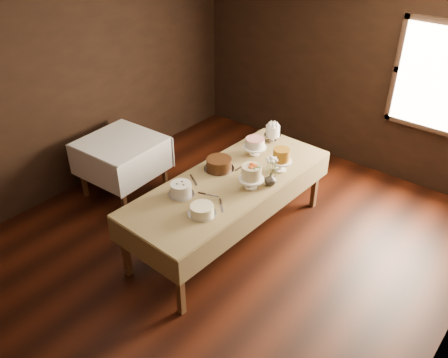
# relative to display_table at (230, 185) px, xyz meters

# --- Properties ---
(floor) EXTENTS (5.00, 6.00, 0.01)m
(floor) POSITION_rel_display_table_xyz_m (0.05, -0.37, -0.76)
(floor) COLOR black
(floor) RESTS_ON ground
(ceiling) EXTENTS (5.00, 6.00, 0.01)m
(ceiling) POSITION_rel_display_table_xyz_m (0.05, -0.37, 2.04)
(ceiling) COLOR beige
(ceiling) RESTS_ON wall_back
(wall_back) EXTENTS (5.00, 0.02, 2.80)m
(wall_back) POSITION_rel_display_table_xyz_m (0.05, 2.63, 0.64)
(wall_back) COLOR black
(wall_back) RESTS_ON ground
(wall_left) EXTENTS (0.02, 6.00, 2.80)m
(wall_left) POSITION_rel_display_table_xyz_m (-2.45, -0.37, 0.64)
(wall_left) COLOR black
(wall_left) RESTS_ON ground
(window) EXTENTS (1.10, 0.05, 1.30)m
(window) POSITION_rel_display_table_xyz_m (1.35, 2.57, 0.84)
(window) COLOR #FFEABF
(window) RESTS_ON wall_back
(display_table) EXTENTS (1.13, 2.69, 0.82)m
(display_table) POSITION_rel_display_table_xyz_m (0.00, 0.00, 0.00)
(display_table) COLOR #4B2F1C
(display_table) RESTS_ON ground
(side_table) EXTENTS (1.01, 1.01, 0.82)m
(side_table) POSITION_rel_display_table_xyz_m (-1.74, -0.15, -0.05)
(side_table) COLOR #4B2F1C
(side_table) RESTS_ON ground
(cake_meringue) EXTENTS (0.23, 0.23, 0.23)m
(cake_meringue) POSITION_rel_display_table_xyz_m (-0.16, 1.10, 0.17)
(cake_meringue) COLOR silver
(cake_meringue) RESTS_ON display_table
(cake_lattice) EXTENTS (0.30, 0.30, 0.22)m
(cake_lattice) POSITION_rel_display_table_xyz_m (-0.14, 0.67, 0.16)
(cake_lattice) COLOR white
(cake_lattice) RESTS_ON display_table
(cake_caramel) EXTENTS (0.27, 0.27, 0.30)m
(cake_caramel) POSITION_rel_display_table_xyz_m (0.32, 0.55, 0.19)
(cake_caramel) COLOR white
(cake_caramel) RESTS_ON display_table
(cake_chocolate) EXTENTS (0.42, 0.42, 0.14)m
(cake_chocolate) POSITION_rel_display_table_xyz_m (-0.25, 0.12, 0.13)
(cake_chocolate) COLOR silver
(cake_chocolate) RESTS_ON display_table
(cake_flowers) EXTENTS (0.28, 0.28, 0.29)m
(cake_flowers) POSITION_rel_display_table_xyz_m (0.27, 0.04, 0.19)
(cake_flowers) COLOR white
(cake_flowers) RESTS_ON display_table
(cake_swirl) EXTENTS (0.29, 0.29, 0.15)m
(cake_swirl) POSITION_rel_display_table_xyz_m (-0.23, -0.56, 0.13)
(cake_swirl) COLOR silver
(cake_swirl) RESTS_ON display_table
(cake_cream) EXTENTS (0.34, 0.34, 0.11)m
(cake_cream) POSITION_rel_display_table_xyz_m (0.18, -0.68, 0.11)
(cake_cream) COLOR silver
(cake_cream) RESTS_ON display_table
(cake_server_a) EXTENTS (0.24, 0.10, 0.01)m
(cake_server_a) POSITION_rel_display_table_xyz_m (0.04, -0.36, 0.07)
(cake_server_a) COLOR silver
(cake_server_a) RESTS_ON display_table
(cake_server_b) EXTENTS (0.19, 0.18, 0.01)m
(cake_server_b) POSITION_rel_display_table_xyz_m (0.27, -0.47, 0.07)
(cake_server_b) COLOR silver
(cake_server_b) RESTS_ON display_table
(cake_server_c) EXTENTS (0.03, 0.24, 0.01)m
(cake_server_c) POSITION_rel_display_table_xyz_m (-0.07, 0.37, 0.07)
(cake_server_c) COLOR silver
(cake_server_c) RESTS_ON display_table
(cake_server_d) EXTENTS (0.15, 0.22, 0.01)m
(cake_server_d) POSITION_rel_display_table_xyz_m (0.32, 0.35, 0.07)
(cake_server_d) COLOR silver
(cake_server_d) RESTS_ON display_table
(cake_server_e) EXTENTS (0.22, 0.14, 0.01)m
(cake_server_e) POSITION_rel_display_table_xyz_m (-0.28, -0.28, 0.07)
(cake_server_e) COLOR silver
(cake_server_e) RESTS_ON display_table
(flower_vase) EXTENTS (0.16, 0.16, 0.14)m
(flower_vase) POSITION_rel_display_table_xyz_m (0.41, 0.22, 0.13)
(flower_vase) COLOR #2D2823
(flower_vase) RESTS_ON display_table
(flower_bouquet) EXTENTS (0.14, 0.14, 0.20)m
(flower_bouquet) POSITION_rel_display_table_xyz_m (0.41, 0.22, 0.32)
(flower_bouquet) COLOR white
(flower_bouquet) RESTS_ON flower_vase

